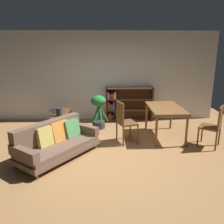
{
  "coord_description": "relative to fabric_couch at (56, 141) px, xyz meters",
  "views": [
    {
      "loc": [
        -0.0,
        -4.39,
        2.13
      ],
      "look_at": [
        0.14,
        0.52,
        0.8
      ],
      "focal_mm": 36.63,
      "sensor_mm": 36.0,
      "label": 1
    }
  ],
  "objects": [
    {
      "name": "bookshelf",
      "position": [
        1.67,
        2.52,
        0.18
      ],
      "size": [
        1.45,
        0.3,
        1.04
      ],
      "color": "#56351E",
      "rests_on": "ground_plane"
    },
    {
      "name": "open_laptop",
      "position": [
        -0.27,
        1.63,
        0.19
      ],
      "size": [
        0.43,
        0.35,
        0.08
      ],
      "color": "#333338",
      "rests_on": "media_console"
    },
    {
      "name": "ground_plane",
      "position": [
        1.01,
        -0.01,
        -0.34
      ],
      "size": [
        8.16,
        8.16,
        0.0
      ],
      "primitive_type": "plane",
      "color": "#9E7042"
    },
    {
      "name": "dining_table",
      "position": [
        2.5,
        1.04,
        0.36
      ],
      "size": [
        0.79,
        1.36,
        0.78
      ],
      "color": "brown",
      "rests_on": "ground_plane"
    },
    {
      "name": "dining_chair_far",
      "position": [
        1.45,
        0.69,
        0.22
      ],
      "size": [
        0.52,
        0.55,
        0.99
      ],
      "color": "brown",
      "rests_on": "ground_plane"
    },
    {
      "name": "back_wall_panel",
      "position": [
        1.01,
        2.69,
        1.01
      ],
      "size": [
        6.8,
        0.1,
        2.7
      ],
      "primitive_type": "cube",
      "color": "silver",
      "rests_on": "ground_plane"
    },
    {
      "name": "fabric_couch",
      "position": [
        0.0,
        0.0,
        0.0
      ],
      "size": [
        1.65,
        1.83,
        0.73
      ],
      "color": "olive",
      "rests_on": "ground_plane"
    },
    {
      "name": "media_console",
      "position": [
        -0.18,
        1.57,
        -0.1
      ],
      "size": [
        0.37,
        1.23,
        0.5
      ],
      "color": "#56351E",
      "rests_on": "ground_plane"
    },
    {
      "name": "dining_chair_near",
      "position": [
        3.44,
        0.37,
        0.2
      ],
      "size": [
        0.59,
        0.59,
        0.97
      ],
      "color": "brown",
      "rests_on": "ground_plane"
    },
    {
      "name": "desk_speaker",
      "position": [
        -0.17,
        1.29,
        0.27
      ],
      "size": [
        0.15,
        0.15,
        0.21
      ],
      "color": "#2D2823",
      "rests_on": "media_console"
    },
    {
      "name": "potted_floor_plant",
      "position": [
        0.82,
        1.76,
        0.21
      ],
      "size": [
        0.48,
        0.55,
        0.94
      ],
      "color": "#333338",
      "rests_on": "ground_plane"
    }
  ]
}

